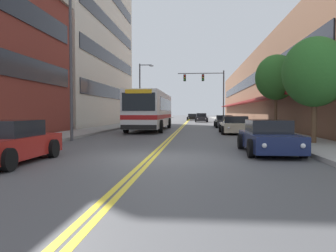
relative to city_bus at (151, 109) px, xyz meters
The scene contains 20 objects.
ground_plane 19.78m from the city_bus, 82.88° to the left, with size 240.00×240.00×0.00m, color #4C4C4F.
sidewalk_left 20.12m from the city_bus, 102.92° to the left, with size 2.85×106.00×0.16m.
sidewalk_right 21.74m from the city_bus, 64.39° to the left, with size 2.85×106.00×0.16m.
centre_line 19.78m from the city_bus, 82.88° to the left, with size 0.34×106.00×0.01m.
office_tower_left 19.84m from the city_bus, 139.95° to the left, with size 12.08×24.06×27.46m.
storefront_row_right 24.80m from the city_bus, 52.46° to the left, with size 9.10×68.00×9.18m.
city_bus is the anchor object (origin of this frame).
car_slate_blue_parked_left_near 14.09m from the city_bus, 97.89° to the left, with size 2.07×4.56×1.32m.
car_red_parked_left_mid 19.22m from the city_bus, 95.69° to the right, with size 2.14×4.49×1.32m.
car_navy_parked_right_foreground 17.24m from the city_bus, 66.85° to the right, with size 1.97×4.43×1.27m.
car_dark_grey_parked_right_mid 9.20m from the city_bus, 40.96° to the left, with size 2.02×4.75×1.25m.
car_champagne_parked_right_far 8.15m from the city_bus, 32.02° to the right, with size 2.20×4.27×1.28m.
car_black_moving_lead 34.45m from the city_bus, 84.71° to the left, with size 2.11×4.34×1.28m.
car_charcoal_moving_second 24.83m from the city_bus, 78.94° to the left, with size 2.03×4.65×1.41m.
traffic_signal_mast 17.74m from the city_bus, 71.25° to the left, with size 6.32×0.38×7.24m.
street_lamp_left_near 12.03m from the city_bus, 103.00° to the right, with size 2.31×0.28×9.29m.
street_lamp_left_far 11.20m from the city_bus, 103.93° to the left, with size 1.79×0.28×7.40m.
street_tree_right_near 16.13m from the city_bus, 54.12° to the right, with size 2.92×2.92×4.86m.
street_tree_right_mid 10.98m from the city_bus, 26.91° to the right, with size 2.90×2.90×5.47m.
fire_hydrant 12.13m from the city_bus, 45.99° to the right, with size 0.28×0.20×0.90m.
Camera 1 is at (1.57, -11.18, 1.57)m, focal length 35.00 mm.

